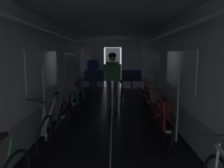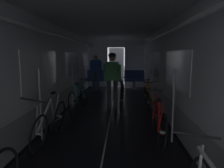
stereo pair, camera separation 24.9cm
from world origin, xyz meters
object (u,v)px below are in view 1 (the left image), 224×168
object	(u,v)px
bicycle_orange	(147,97)
bicycle_black_in_aisle	(122,95)
bicycle_red	(163,120)
bicycle_teal	(79,98)
bench_seat_far_right	(131,78)
bicycle_silver	(55,122)
bench_seat_far_left	(94,78)
person_cyclist_aisle	(112,75)
person_standing_near_bench	(93,70)

from	to	relation	value
bicycle_orange	bicycle_black_in_aisle	world-z (taller)	bicycle_orange
bicycle_orange	bicycle_red	distance (m)	2.29
bicycle_orange	bicycle_teal	size ratio (longest dim) A/B	1.00
bench_seat_far_right	bicycle_silver	size ratio (longest dim) A/B	0.58
bicycle_orange	bicycle_silver	size ratio (longest dim) A/B	1.00
bench_seat_far_left	bicycle_red	bearing A→B (deg)	-71.78
bicycle_silver	bicycle_teal	bearing A→B (deg)	87.20
bicycle_red	person_cyclist_aisle	xyz separation A→B (m)	(-1.01, 2.22, 0.69)
person_standing_near_bench	bicycle_black_in_aisle	bearing A→B (deg)	-67.90
person_standing_near_bench	bench_seat_far_left	bearing A→B (deg)	90.41
bicycle_black_in_aisle	bicycle_teal	bearing A→B (deg)	-160.95
bicycle_orange	person_cyclist_aisle	world-z (taller)	person_cyclist_aisle
bicycle_black_in_aisle	person_standing_near_bench	size ratio (longest dim) A/B	1.00
bench_seat_far_right	bicycle_red	distance (m)	5.85
bicycle_silver	bicycle_red	bearing A→B (deg)	3.89
bench_seat_far_right	person_standing_near_bench	size ratio (longest dim) A/B	0.58
bicycle_silver	person_standing_near_bench	distance (m)	5.65
bicycle_silver	person_cyclist_aisle	bearing A→B (deg)	65.12
bicycle_red	person_cyclist_aisle	bearing A→B (deg)	114.49
bench_seat_far_right	bicycle_black_in_aisle	distance (m)	3.42
person_standing_near_bench	bench_seat_far_right	bearing A→B (deg)	11.83
bench_seat_far_right	bicycle_orange	bearing A→B (deg)	-86.89
bench_seat_far_right	bicycle_teal	world-z (taller)	bicycle_teal
bench_seat_far_left	bicycle_black_in_aisle	bearing A→B (deg)	-70.13
bench_seat_far_right	person_standing_near_bench	distance (m)	1.88
person_cyclist_aisle	person_standing_near_bench	distance (m)	3.38
bench_seat_far_left	bicycle_silver	size ratio (longest dim) A/B	0.58
bicycle_teal	bicycle_black_in_aisle	bearing A→B (deg)	19.05
bench_seat_far_left	bicycle_orange	distance (m)	4.08
bench_seat_far_right	person_standing_near_bench	bearing A→B (deg)	-168.17
bicycle_orange	bicycle_teal	world-z (taller)	bicycle_teal
bicycle_silver	bicycle_teal	size ratio (longest dim) A/B	1.00
bicycle_orange	bench_seat_far_right	bearing A→B (deg)	93.11
bicycle_teal	bench_seat_far_right	bearing A→B (deg)	63.73
bicycle_orange	bicycle_silver	distance (m)	3.27
person_cyclist_aisle	person_standing_near_bench	size ratio (longest dim) A/B	1.03
bench_seat_far_right	bicycle_black_in_aisle	size ratio (longest dim) A/B	0.58
bench_seat_far_left	bicycle_black_in_aisle	xyz separation A→B (m)	(1.21, -3.36, -0.18)
bench_seat_far_right	bicycle_silver	bearing A→B (deg)	-108.33
bench_seat_far_left	bicycle_orange	bearing A→B (deg)	-60.73
bicycle_orange	bicycle_black_in_aisle	xyz separation A→B (m)	(-0.78, 0.20, 0.00)
person_cyclist_aisle	person_standing_near_bench	xyz separation A→B (m)	(-0.91, 3.25, -0.10)
bicycle_red	bicycle_black_in_aisle	world-z (taller)	bicycle_red
bicycle_teal	person_standing_near_bench	world-z (taller)	person_standing_near_bench
bench_seat_far_left	bench_seat_far_right	bearing A→B (deg)	0.00
bench_seat_far_left	bicycle_orange	world-z (taller)	bench_seat_far_left
bicycle_red	person_standing_near_bench	size ratio (longest dim) A/B	1.00
bicycle_red	bicycle_orange	bearing A→B (deg)	88.30
bicycle_orange	bicycle_red	bearing A→B (deg)	-91.70
bench_seat_far_left	bicycle_orange	xyz separation A→B (m)	(1.99, -3.56, -0.19)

